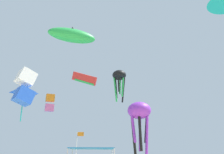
# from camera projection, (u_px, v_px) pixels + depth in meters

# --- Properties ---
(canopy_tent) EXTENTS (3.17, 3.09, 2.47)m
(canopy_tent) POSITION_uv_depth(u_px,v_px,m) (92.00, 150.00, 17.20)
(canopy_tent) COLOR #B2B2B7
(canopy_tent) RESTS_ON ground
(banner_flag) EXTENTS (0.61, 0.06, 3.93)m
(banner_flag) POSITION_uv_depth(u_px,v_px,m) (77.00, 151.00, 20.34)
(banner_flag) COLOR silver
(banner_flag) RESTS_ON ground
(kite_box_white) EXTENTS (2.42, 2.34, 3.64)m
(kite_box_white) POSITION_uv_depth(u_px,v_px,m) (25.00, 87.00, 23.10)
(kite_box_white) COLOR white
(kite_octopus_purple) EXTENTS (3.85, 3.85, 7.02)m
(kite_octopus_purple) POSITION_uv_depth(u_px,v_px,m) (139.00, 113.00, 29.95)
(kite_octopus_purple) COLOR purple
(kite_inflatable_green) EXTENTS (7.21, 4.24, 2.58)m
(kite_inflatable_green) POSITION_uv_depth(u_px,v_px,m) (72.00, 35.00, 34.19)
(kite_inflatable_green) COLOR green
(kite_parafoil_red) EXTENTS (4.25, 2.32, 2.81)m
(kite_parafoil_red) POSITION_uv_depth(u_px,v_px,m) (84.00, 79.00, 38.48)
(kite_parafoil_red) COLOR red
(kite_diamond_blue) EXTENTS (3.91, 3.91, 3.86)m
(kite_diamond_blue) POSITION_uv_depth(u_px,v_px,m) (24.00, 95.00, 31.50)
(kite_diamond_blue) COLOR blue
(kite_box_orange) EXTENTS (1.86, 1.93, 3.19)m
(kite_box_orange) POSITION_uv_depth(u_px,v_px,m) (50.00, 103.00, 42.31)
(kite_box_orange) COLOR orange
(kite_octopus_black) EXTENTS (3.19, 3.19, 6.21)m
(kite_octopus_black) POSITION_uv_depth(u_px,v_px,m) (119.00, 77.00, 45.39)
(kite_octopus_black) COLOR black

